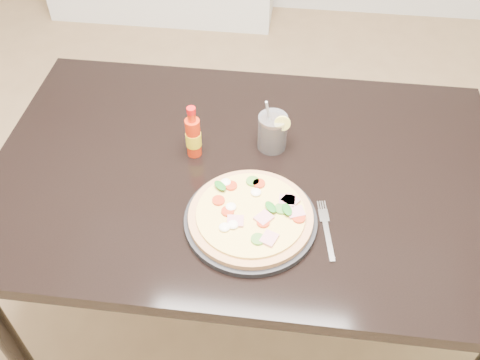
# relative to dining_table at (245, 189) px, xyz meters

# --- Properties ---
(floor) EXTENTS (4.50, 4.50, 0.00)m
(floor) POSITION_rel_dining_table_xyz_m (0.03, 0.01, -0.67)
(floor) COLOR #9E7A51
(floor) RESTS_ON ground
(dining_table) EXTENTS (1.40, 0.90, 0.75)m
(dining_table) POSITION_rel_dining_table_xyz_m (0.00, 0.00, 0.00)
(dining_table) COLOR black
(dining_table) RESTS_ON ground
(plate) EXTENTS (0.33, 0.33, 0.02)m
(plate) POSITION_rel_dining_table_xyz_m (0.03, -0.19, 0.09)
(plate) COLOR black
(plate) RESTS_ON dining_table
(pizza) EXTENTS (0.31, 0.31, 0.03)m
(pizza) POSITION_rel_dining_table_xyz_m (0.04, -0.18, 0.11)
(pizza) COLOR tan
(pizza) RESTS_ON plate
(hot_sauce_bottle) EXTENTS (0.04, 0.04, 0.16)m
(hot_sauce_bottle) POSITION_rel_dining_table_xyz_m (-0.15, 0.04, 0.15)
(hot_sauce_bottle) COLOR red
(hot_sauce_bottle) RESTS_ON dining_table
(cola_cup) EXTENTS (0.09, 0.08, 0.17)m
(cola_cup) POSITION_rel_dining_table_xyz_m (0.06, 0.10, 0.13)
(cola_cup) COLOR black
(cola_cup) RESTS_ON dining_table
(fork) EXTENTS (0.05, 0.19, 0.00)m
(fork) POSITION_rel_dining_table_xyz_m (0.22, -0.18, 0.09)
(fork) COLOR silver
(fork) RESTS_ON dining_table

